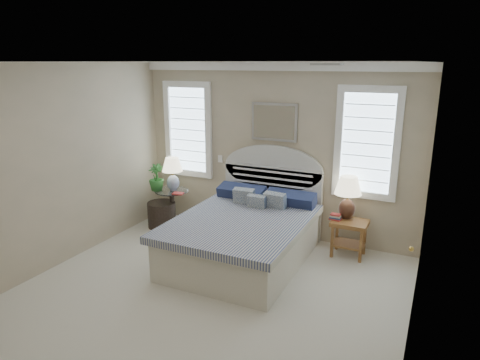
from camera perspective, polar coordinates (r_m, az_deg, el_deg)
name	(u,v)px	position (r m, az deg, el deg)	size (l,w,h in m)	color
floor	(193,308)	(5.10, -6.35, -16.63)	(4.50, 5.00, 0.01)	silver
ceiling	(184,62)	(4.33, -7.44, 15.31)	(4.50, 5.00, 0.01)	white
wall_back	(274,152)	(6.71, 4.58, 3.77)	(4.50, 0.02, 2.70)	#C4B093
wall_left	(38,172)	(6.01, -25.33, 0.94)	(0.02, 5.00, 2.70)	#C4B093
wall_right	(418,230)	(3.89, 22.68, -6.13)	(0.02, 5.00, 2.70)	#C4B093
crown_molding	(275,67)	(6.54, 4.70, 14.85)	(4.50, 0.08, 0.12)	white
hvac_vent	(327,64)	(4.59, 11.54, 14.89)	(0.30, 0.20, 0.02)	#B2B2B2
switch_plate	(220,159)	(7.13, -2.65, 2.84)	(0.08, 0.01, 0.12)	white
window_left	(189,130)	(7.34, -6.88, 6.69)	(0.90, 0.06, 1.60)	silver
window_right	(367,143)	(6.29, 16.59, 4.72)	(0.90, 0.06, 1.60)	silver
painting	(274,122)	(6.60, 4.54, 7.71)	(0.74, 0.04, 0.58)	silver
closet_door	(422,205)	(5.07, 23.12, -3.05)	(0.02, 1.80, 2.40)	silver
bed	(246,232)	(6.07, 0.82, -6.99)	(1.72, 2.28, 1.47)	beige
side_table_left	(172,204)	(7.33, -9.03, -3.19)	(0.56, 0.56, 0.63)	black
nightstand_right	(349,231)	(6.32, 14.36, -6.55)	(0.50, 0.40, 0.53)	olive
floor_pot	(162,215)	(7.37, -10.39, -4.55)	(0.47, 0.47, 0.43)	black
lamp_left	(173,170)	(7.19, -8.99, 1.31)	(0.42, 0.42, 0.56)	silver
lamp_right	(348,193)	(6.26, 14.19, -1.65)	(0.46, 0.46, 0.63)	black
potted_plant	(156,177)	(7.23, -11.09, 0.34)	(0.25, 0.25, 0.45)	#38762F
books_left	(178,193)	(7.02, -8.26, -1.79)	(0.20, 0.17, 0.02)	#A92D2A
books_right	(335,217)	(6.26, 12.61, -4.84)	(0.17, 0.13, 0.09)	#A92D2A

